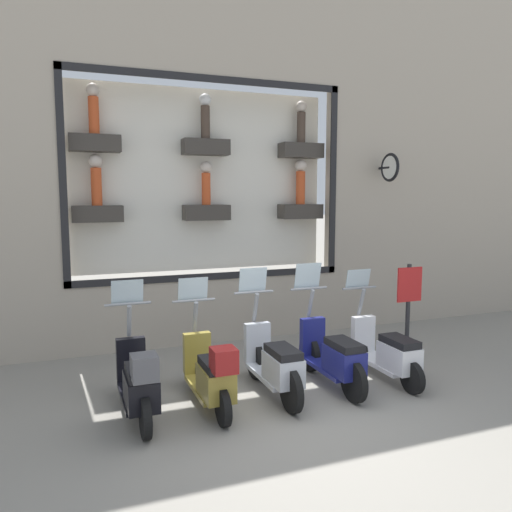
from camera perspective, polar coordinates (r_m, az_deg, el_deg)
name	(u,v)px	position (r m, az deg, el deg)	size (l,w,h in m)	color
ground_plane	(291,420)	(6.32, 4.00, -18.19)	(120.00, 120.00, 0.00)	gray
building_facade	(208,148)	(9.16, -5.56, 12.23)	(1.20, 36.00, 7.01)	#ADA08E
scooter_white_0	(388,352)	(7.65, 14.80, -10.60)	(1.79, 0.61, 1.52)	black
scooter_navy_1	(333,357)	(7.18, 8.82, -11.29)	(1.81, 0.60, 1.67)	black
scooter_silver_2	(274,364)	(6.80, 2.11, -12.24)	(1.81, 0.61, 1.64)	black
scooter_olive_3	(211,374)	(6.45, -5.16, -13.30)	(1.79, 0.60, 1.55)	black
scooter_black_4	(138,382)	(6.29, -13.29, -13.88)	(1.80, 0.61, 1.57)	black
shop_sign_post	(408,310)	(8.39, 17.00, -5.93)	(0.36, 0.45, 1.60)	#232326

